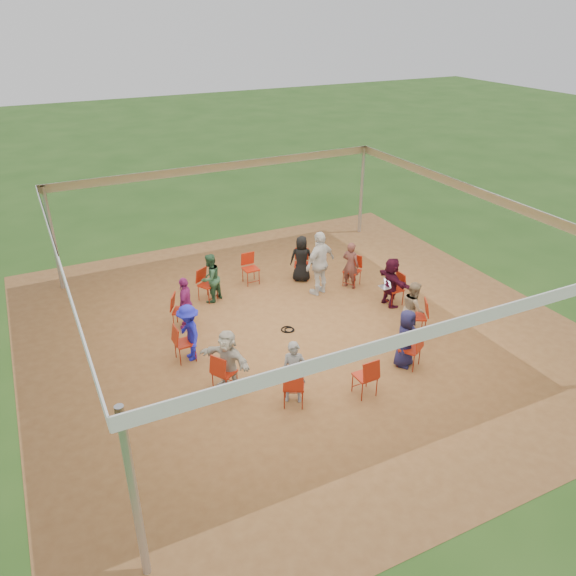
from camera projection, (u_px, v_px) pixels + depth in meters
name	position (u px, v px, depth m)	size (l,w,h in m)	color
ground	(298.00, 329.00, 14.02)	(80.00, 80.00, 0.00)	#274C17
dirt_patch	(298.00, 329.00, 14.02)	(13.00, 13.00, 0.00)	brown
tent	(299.00, 241.00, 12.94)	(10.33, 10.33, 3.00)	#B2B2B7
chair_0	(394.00, 289.00, 15.00)	(0.42, 0.44, 0.90)	#A7200C
chair_1	(352.00, 271.00, 15.99)	(0.42, 0.44, 0.90)	#A7200C
chair_2	(302.00, 265.00, 16.40)	(0.42, 0.44, 0.90)	#A7200C
chair_3	(251.00, 269.00, 16.12)	(0.42, 0.44, 0.90)	#A7200C
chair_4	(207.00, 285.00, 15.22)	(0.42, 0.44, 0.90)	#A7200C
chair_5	(182.00, 311.00, 13.94)	(0.42, 0.44, 0.90)	#A7200C
chair_6	(185.00, 343.00, 12.63)	(0.42, 0.44, 0.90)	#A7200C
chair_7	(225.00, 372.00, 11.64)	(0.42, 0.44, 0.90)	#A7200C
chair_8	(294.00, 386.00, 11.23)	(0.42, 0.44, 0.90)	#A7200C
chair_9	(365.00, 376.00, 11.52)	(0.42, 0.44, 0.90)	#A7200C
chair_10	(410.00, 349.00, 12.42)	(0.42, 0.44, 0.90)	#A7200C
chair_11	(417.00, 317.00, 13.69)	(0.42, 0.44, 0.90)	#A7200C
person_seated_0	(391.00, 282.00, 14.84)	(1.27, 0.47, 1.37)	#3B0B1E
person_seated_1	(351.00, 265.00, 15.80)	(0.50, 0.33, 1.37)	brown
person_seated_2	(302.00, 259.00, 16.19)	(0.67, 0.37, 1.37)	black
person_seated_3	(210.00, 278.00, 15.05)	(0.66, 0.38, 1.37)	#295335
person_seated_4	(186.00, 303.00, 13.83)	(0.80, 0.41, 1.37)	#972574
person_seated_5	(189.00, 333.00, 12.57)	(0.88, 0.44, 1.37)	#1B1EB4
person_seated_6	(228.00, 360.00, 11.62)	(1.27, 0.47, 1.37)	#BCB6A7
person_seated_7	(294.00, 372.00, 11.23)	(0.50, 0.33, 1.37)	slate
person_seated_8	(406.00, 338.00, 12.37)	(0.67, 0.37, 1.37)	#1B1A41
person_seated_9	(413.00, 308.00, 13.59)	(0.66, 0.38, 1.37)	#8C765A
standing_person	(320.00, 263.00, 15.36)	(1.07, 0.55, 1.83)	silver
cable_coil	(288.00, 330.00, 13.97)	(0.34, 0.34, 0.03)	black
laptop	(386.00, 285.00, 14.80)	(0.25, 0.31, 0.21)	#B7B7BC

